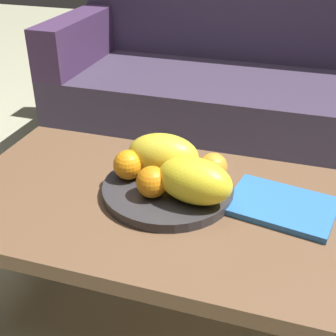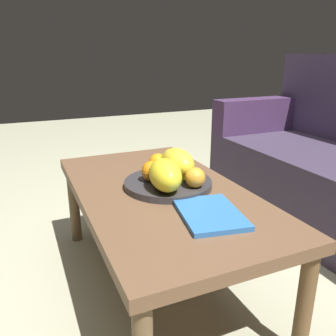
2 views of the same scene
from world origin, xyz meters
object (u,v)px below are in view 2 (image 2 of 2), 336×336
at_px(orange_front, 152,171).
at_px(coffee_table, 160,201).
at_px(orange_left, 158,163).
at_px(magazine, 210,214).
at_px(banana_bunch, 176,172).
at_px(fruit_bowl, 168,184).
at_px(orange_right, 195,178).
at_px(melon_smaller_beside, 165,175).
at_px(melon_large_front, 177,163).

bearing_deg(orange_front, coffee_table, 31.46).
relative_size(orange_front, orange_left, 1.01).
height_order(coffee_table, magazine, magazine).
xyz_separation_m(orange_left, banana_bunch, (0.10, 0.03, -0.01)).
bearing_deg(fruit_bowl, orange_right, 31.54).
bearing_deg(orange_right, banana_bunch, -167.78).
xyz_separation_m(coffee_table, melon_smaller_beside, (0.07, -0.01, 0.13)).
height_order(fruit_bowl, orange_right, orange_right).
distance_m(melon_large_front, orange_left, 0.09).
height_order(orange_front, magazine, orange_front).
xyz_separation_m(orange_right, magazine, (0.18, -0.04, -0.05)).
bearing_deg(coffee_table, melon_large_front, 114.31).
height_order(melon_large_front, melon_smaller_beside, same).
bearing_deg(banana_bunch, orange_front, -96.31).
height_order(coffee_table, banana_bunch, banana_bunch).
bearing_deg(coffee_table, fruit_bowl, 106.02).
xyz_separation_m(orange_right, banana_bunch, (-0.11, -0.02, -0.01)).
height_order(coffee_table, melon_large_front, melon_large_front).
bearing_deg(banana_bunch, melon_large_front, 140.06).
xyz_separation_m(melon_smaller_beside, orange_left, (-0.19, 0.05, -0.02)).
bearing_deg(orange_front, melon_large_front, 93.95).
height_order(orange_right, banana_bunch, orange_right).
relative_size(fruit_bowl, orange_left, 4.32).
relative_size(orange_left, orange_right, 1.05).
bearing_deg(coffee_table, orange_left, 161.15).
bearing_deg(fruit_bowl, orange_left, 178.10).
bearing_deg(magazine, coffee_table, -158.03).
height_order(melon_smaller_beside, magazine, melon_smaller_beside).
relative_size(melon_large_front, magazine, 0.74).
distance_m(melon_large_front, magazine, 0.32).
relative_size(fruit_bowl, orange_right, 4.55).
bearing_deg(magazine, melon_smaller_beside, -151.85).
bearing_deg(coffee_table, banana_bunch, 106.76).
distance_m(fruit_bowl, orange_front, 0.08).
relative_size(orange_front, banana_bunch, 0.48).
distance_m(coffee_table, orange_right, 0.17).
distance_m(melon_large_front, orange_front, 0.11).
xyz_separation_m(fruit_bowl, orange_right, (0.10, 0.06, 0.05)).
bearing_deg(magazine, fruit_bowl, -165.82).
height_order(melon_smaller_beside, orange_left, melon_smaller_beside).
relative_size(banana_bunch, magazine, 0.64).
xyz_separation_m(banana_bunch, magazine, (0.29, -0.02, -0.04)).
bearing_deg(orange_right, orange_left, -164.38).
bearing_deg(banana_bunch, melon_smaller_beside, -42.28).
relative_size(coffee_table, banana_bunch, 6.75).
xyz_separation_m(melon_smaller_beside, orange_front, (-0.10, -0.01, -0.02)).
bearing_deg(magazine, banana_bunch, -173.30).
height_order(banana_bunch, magazine, banana_bunch).
distance_m(melon_smaller_beside, magazine, 0.22).
bearing_deg(melon_smaller_beside, coffee_table, 172.60).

